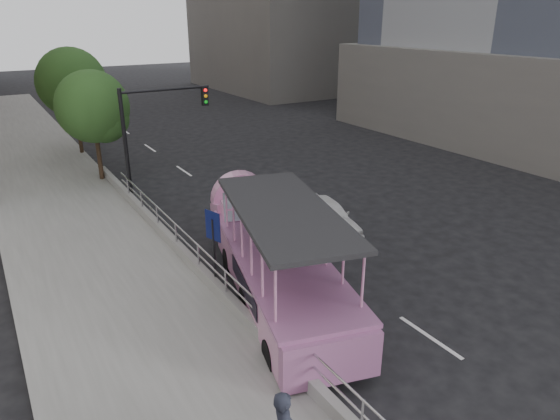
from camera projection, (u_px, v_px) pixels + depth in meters
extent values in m
plane|color=black|center=(354.00, 313.00, 14.56)|extent=(160.00, 160.00, 0.00)
cube|color=#A0A09B|center=(78.00, 231.00, 19.65)|extent=(5.50, 80.00, 0.30)
cube|color=#969591|center=(226.00, 297.00, 14.46)|extent=(0.24, 30.00, 0.36)
cylinder|color=#B8B7BC|center=(363.00, 415.00, 9.50)|extent=(0.07, 0.07, 0.70)
cylinder|color=#B8B7BC|center=(304.00, 357.00, 11.09)|extent=(0.07, 0.07, 0.70)
cylinder|color=#B8B7BC|center=(260.00, 314.00, 12.67)|extent=(0.07, 0.07, 0.70)
cylinder|color=#B8B7BC|center=(226.00, 281.00, 14.26)|extent=(0.07, 0.07, 0.70)
cylinder|color=#B8B7BC|center=(198.00, 254.00, 15.85)|extent=(0.07, 0.07, 0.70)
cylinder|color=#B8B7BC|center=(176.00, 232.00, 17.44)|extent=(0.07, 0.07, 0.70)
cylinder|color=#B8B7BC|center=(157.00, 214.00, 19.02)|extent=(0.07, 0.07, 0.70)
cylinder|color=#B8B7BC|center=(142.00, 199.00, 20.61)|extent=(0.07, 0.07, 0.70)
cylinder|color=#B8B7BC|center=(128.00, 186.00, 22.20)|extent=(0.07, 0.07, 0.70)
cylinder|color=#B8B7BC|center=(226.00, 281.00, 14.26)|extent=(0.06, 22.00, 0.06)
cylinder|color=#B8B7BC|center=(225.00, 271.00, 14.14)|extent=(0.06, 22.00, 0.06)
cylinder|color=black|center=(272.00, 356.00, 12.05)|extent=(0.53, 0.90, 0.84)
cylinder|color=black|center=(351.00, 341.00, 12.60)|extent=(0.53, 0.90, 0.84)
cylinder|color=black|center=(247.00, 301.00, 14.39)|extent=(0.53, 0.90, 0.84)
cylinder|color=black|center=(315.00, 290.00, 14.94)|extent=(0.53, 0.90, 0.84)
cylinder|color=black|center=(230.00, 261.00, 16.73)|extent=(0.53, 0.90, 0.84)
cylinder|color=black|center=(288.00, 253.00, 17.28)|extent=(0.53, 0.90, 0.84)
cube|color=pink|center=(280.00, 276.00, 14.63)|extent=(4.23, 8.03, 1.17)
cube|color=pink|center=(245.00, 214.00, 18.56)|extent=(2.73, 2.51, 1.46)
cylinder|color=pink|center=(240.00, 200.00, 19.17)|extent=(2.30, 1.20, 2.20)
cube|color=#9B5A8C|center=(331.00, 360.00, 11.08)|extent=(2.35, 0.92, 1.17)
cube|color=#9B5A8C|center=(280.00, 256.00, 14.40)|extent=(4.41, 8.33, 0.11)
cube|color=#262629|center=(284.00, 210.00, 13.49)|extent=(3.98, 6.62, 0.13)
cube|color=#9AAAB6|center=(255.00, 204.00, 16.74)|extent=(2.14, 0.74, 0.98)
cube|color=pink|center=(253.00, 208.00, 17.22)|extent=(2.23, 1.43, 0.47)
imported|color=white|center=(326.00, 216.00, 19.78)|extent=(2.19, 4.13, 1.34)
cylinder|color=black|center=(215.00, 258.00, 15.02)|extent=(0.08, 0.08, 2.54)
cube|color=#0B1452|center=(213.00, 226.00, 14.63)|extent=(0.21, 0.61, 0.91)
cube|color=white|center=(214.00, 226.00, 14.64)|extent=(0.13, 0.39, 0.56)
cylinder|color=black|center=(126.00, 148.00, 22.12)|extent=(0.18, 0.18, 5.20)
cylinder|color=black|center=(165.00, 90.00, 22.22)|extent=(4.20, 0.12, 0.12)
cube|color=black|center=(205.00, 96.00, 23.30)|extent=(0.28, 0.22, 0.85)
sphere|color=red|center=(205.00, 90.00, 23.09)|extent=(0.16, 0.16, 0.16)
cylinder|color=#312016|center=(99.00, 155.00, 25.04)|extent=(0.22, 0.22, 3.08)
sphere|color=#376127|center=(92.00, 107.00, 24.16)|extent=(3.52, 3.52, 3.52)
sphere|color=#376127|center=(104.00, 118.00, 24.32)|extent=(2.42, 2.42, 2.42)
cylinder|color=#312016|center=(79.00, 129.00, 29.83)|extent=(0.22, 0.22, 3.47)
sphere|color=#376127|center=(72.00, 82.00, 28.83)|extent=(3.97, 3.97, 3.97)
sphere|color=#376127|center=(81.00, 93.00, 29.02)|extent=(2.73, 2.73, 2.73)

